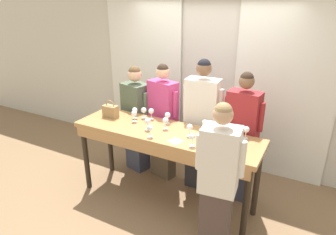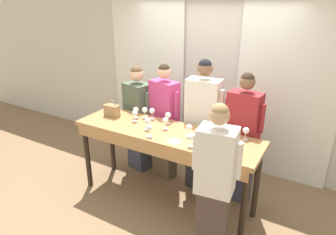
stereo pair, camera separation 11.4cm
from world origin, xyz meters
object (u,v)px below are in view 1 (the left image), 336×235
at_px(guest_olive_jacket, 136,119).
at_px(tasting_bar, 165,140).
at_px(wine_glass_front_right, 205,123).
at_px(wine_glass_center_mid, 192,137).
at_px(wine_glass_front_mid, 134,114).
at_px(guest_striped_shirt, 241,137).
at_px(wine_glass_back_mid, 151,111).
at_px(wine_glass_by_bottle, 135,111).
at_px(host_pouring, 218,185).
at_px(wine_glass_by_handbag, 190,127).
at_px(handbag, 110,111).
at_px(guest_cream_sweater, 201,126).
at_px(wine_glass_center_right, 168,115).
at_px(wine_glass_back_right, 166,121).
at_px(wine_glass_center_left, 246,130).
at_px(wine_glass_front_left, 150,128).
at_px(guest_pink_top, 163,122).
at_px(wine_glass_back_left, 144,110).
at_px(wine_glass_near_host, 148,122).

bearing_deg(guest_olive_jacket, tasting_bar, -34.94).
bearing_deg(wine_glass_front_right, wine_glass_center_mid, -87.08).
height_order(wine_glass_front_mid, guest_striped_shirt, guest_striped_shirt).
relative_size(wine_glass_front_right, guest_olive_jacket, 0.09).
relative_size(wine_glass_back_mid, wine_glass_by_bottle, 1.00).
distance_m(wine_glass_front_right, host_pouring, 0.95).
height_order(wine_glass_by_bottle, wine_glass_by_handbag, same).
height_order(handbag, guest_cream_sweater, guest_cream_sweater).
bearing_deg(wine_glass_center_right, wine_glass_front_right, -0.85).
bearing_deg(wine_glass_back_right, wine_glass_by_handbag, -7.57).
height_order(wine_glass_center_left, guest_striped_shirt, guest_striped_shirt).
height_order(wine_glass_front_mid, wine_glass_by_handbag, same).
height_order(handbag, wine_glass_front_left, handbag).
bearing_deg(wine_glass_center_right, wine_glass_back_mid, 173.93).
bearing_deg(wine_glass_by_bottle, wine_glass_back_right, -12.43).
bearing_deg(handbag, wine_glass_center_mid, -11.45).
distance_m(wine_glass_front_mid, host_pouring, 1.55).
relative_size(wine_glass_center_right, guest_olive_jacket, 0.09).
bearing_deg(guest_striped_shirt, wine_glass_by_handbag, -132.88).
distance_m(wine_glass_back_mid, host_pouring, 1.51).
xyz_separation_m(wine_glass_front_right, wine_glass_by_handbag, (-0.11, -0.20, 0.00)).
height_order(handbag, wine_glass_front_right, handbag).
relative_size(wine_glass_front_left, wine_glass_front_mid, 1.00).
bearing_deg(wine_glass_front_left, guest_pink_top, 108.25).
relative_size(guest_pink_top, host_pouring, 1.01).
bearing_deg(wine_glass_center_left, host_pouring, -92.22).
bearing_deg(wine_glass_center_left, guest_cream_sweater, 157.11).
xyz_separation_m(tasting_bar, guest_pink_top, (-0.33, 0.55, -0.03)).
relative_size(wine_glass_center_left, guest_olive_jacket, 0.09).
height_order(handbag, wine_glass_back_right, handbag).
height_order(tasting_bar, wine_glass_center_right, wine_glass_center_right).
bearing_deg(wine_glass_center_right, guest_striped_shirt, 19.14).
xyz_separation_m(wine_glass_center_left, wine_glass_back_mid, (-1.27, -0.00, 0.00)).
height_order(wine_glass_back_left, wine_glass_by_bottle, same).
relative_size(wine_glass_near_host, guest_cream_sweater, 0.08).
distance_m(wine_glass_back_mid, wine_glass_by_handbag, 0.71).
relative_size(wine_glass_center_mid, host_pouring, 0.09).
bearing_deg(wine_glass_front_right, host_pouring, -60.02).
xyz_separation_m(wine_glass_back_left, guest_pink_top, (0.13, 0.30, -0.25)).
bearing_deg(wine_glass_near_host, host_pouring, -24.82).
bearing_deg(wine_glass_near_host, wine_glass_center_left, 16.20).
height_order(wine_glass_back_mid, guest_cream_sweater, guest_cream_sweater).
xyz_separation_m(guest_pink_top, host_pouring, (1.21, -1.11, -0.01)).
height_order(wine_glass_center_left, guest_cream_sweater, guest_cream_sweater).
height_order(guest_olive_jacket, guest_pink_top, guest_pink_top).
bearing_deg(wine_glass_center_left, wine_glass_near_host, -163.80).
bearing_deg(guest_cream_sweater, tasting_bar, -115.72).
distance_m(wine_glass_back_left, wine_glass_by_bottle, 0.12).
bearing_deg(guest_olive_jacket, wine_glass_front_right, -14.63).
bearing_deg(wine_glass_center_left, wine_glass_front_mid, -172.56).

